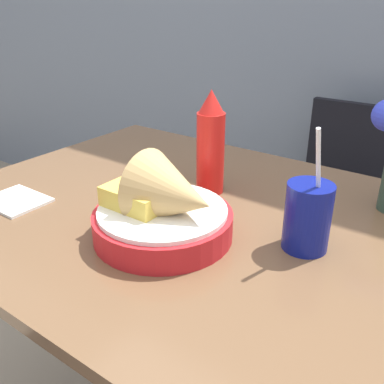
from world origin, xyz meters
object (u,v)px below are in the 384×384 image
(ketchup_bottle, at_px, (211,144))
(drink_cup, at_px, (306,220))
(chair_far_window, at_px, (349,204))
(food_basket, at_px, (166,210))

(ketchup_bottle, bearing_deg, drink_cup, -21.49)
(chair_far_window, xyz_separation_m, drink_cup, (0.12, -0.78, 0.32))
(chair_far_window, relative_size, drink_cup, 3.71)
(chair_far_window, bearing_deg, drink_cup, -80.88)
(drink_cup, bearing_deg, ketchup_bottle, 158.51)
(ketchup_bottle, relative_size, drink_cup, 1.00)
(chair_far_window, distance_m, ketchup_bottle, 0.78)
(chair_far_window, distance_m, drink_cup, 0.85)
(chair_far_window, height_order, food_basket, food_basket)
(drink_cup, bearing_deg, chair_far_window, 99.12)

